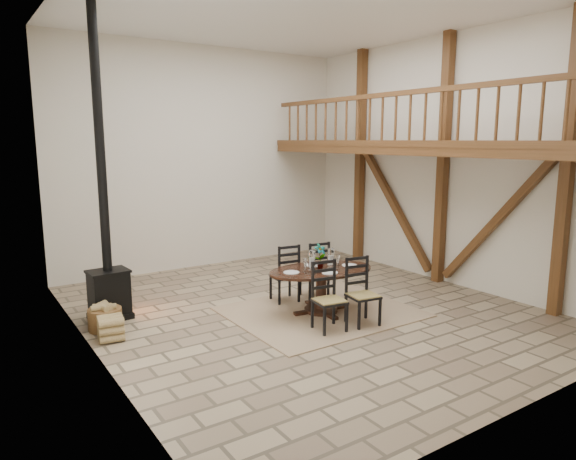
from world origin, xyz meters
TOP-DOWN VIEW (x-y plane):
  - ground at (0.00, 0.00)m, footprint 8.00×8.00m
  - room_shell at (1.19, 0.00)m, footprint 7.02×8.02m
  - rug at (0.14, -0.23)m, footprint 3.00×2.50m
  - dining_table at (0.14, -0.23)m, footprint 2.00×2.19m
  - wood_stove at (-2.94, 1.46)m, footprint 0.67×0.53m
  - log_basket at (-3.14, 1.01)m, footprint 0.51×0.51m
  - log_stack at (-3.19, 0.51)m, footprint 0.40×0.41m

SIDE VIEW (x-z plane):
  - ground at x=0.00m, z-range 0.00..0.00m
  - rug at x=0.14m, z-range 0.00..0.02m
  - log_stack at x=-3.19m, z-range 0.00..0.36m
  - log_basket at x=-3.14m, z-range -0.03..0.40m
  - dining_table at x=0.14m, z-range -0.16..1.03m
  - wood_stove at x=-2.94m, z-range -1.37..3.63m
  - room_shell at x=1.19m, z-range 0.51..5.52m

